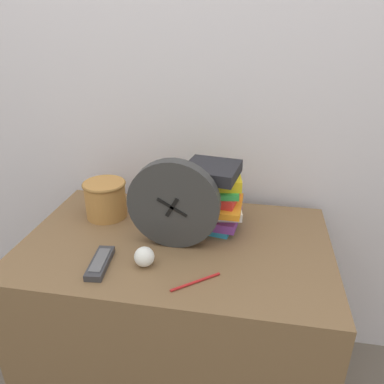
{
  "coord_description": "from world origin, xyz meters",
  "views": [
    {
      "loc": [
        0.24,
        -0.73,
        1.4
      ],
      "look_at": [
        0.05,
        0.37,
        0.88
      ],
      "focal_mm": 35.0,
      "sensor_mm": 36.0,
      "label": 1
    }
  ],
  "objects_px": {
    "book_stack": "(208,196)",
    "pen": "(196,282)",
    "tv_remote": "(100,263)",
    "crumpled_paper_ball": "(144,257)",
    "desk_clock": "(174,205)",
    "basket": "(105,198)"
  },
  "relations": [
    {
      "from": "tv_remote",
      "to": "crumpled_paper_ball",
      "type": "height_order",
      "value": "crumpled_paper_ball"
    },
    {
      "from": "basket",
      "to": "pen",
      "type": "xyz_separation_m",
      "value": [
        0.4,
        -0.33,
        -0.07
      ]
    },
    {
      "from": "book_stack",
      "to": "pen",
      "type": "distance_m",
      "value": 0.35
    },
    {
      "from": "tv_remote",
      "to": "book_stack",
      "type": "bearing_deg",
      "value": 46.69
    },
    {
      "from": "book_stack",
      "to": "crumpled_paper_ball",
      "type": "bearing_deg",
      "value": -119.02
    },
    {
      "from": "tv_remote",
      "to": "pen",
      "type": "height_order",
      "value": "tv_remote"
    },
    {
      "from": "desk_clock",
      "to": "pen",
      "type": "relative_size",
      "value": 2.3
    },
    {
      "from": "book_stack",
      "to": "pen",
      "type": "bearing_deg",
      "value": -87.53
    },
    {
      "from": "tv_remote",
      "to": "crumpled_paper_ball",
      "type": "relative_size",
      "value": 2.66
    },
    {
      "from": "basket",
      "to": "tv_remote",
      "type": "distance_m",
      "value": 0.33
    },
    {
      "from": "desk_clock",
      "to": "pen",
      "type": "xyz_separation_m",
      "value": [
        0.1,
        -0.19,
        -0.14
      ]
    },
    {
      "from": "book_stack",
      "to": "crumpled_paper_ball",
      "type": "distance_m",
      "value": 0.33
    },
    {
      "from": "basket",
      "to": "crumpled_paper_ball",
      "type": "xyz_separation_m",
      "value": [
        0.23,
        -0.28,
        -0.04
      ]
    },
    {
      "from": "book_stack",
      "to": "tv_remote",
      "type": "xyz_separation_m",
      "value": [
        -0.28,
        -0.3,
        -0.11
      ]
    },
    {
      "from": "basket",
      "to": "book_stack",
      "type": "bearing_deg",
      "value": -0.36
    },
    {
      "from": "tv_remote",
      "to": "pen",
      "type": "bearing_deg",
      "value": -5.62
    },
    {
      "from": "basket",
      "to": "tv_remote",
      "type": "height_order",
      "value": "basket"
    },
    {
      "from": "basket",
      "to": "crumpled_paper_ball",
      "type": "height_order",
      "value": "basket"
    },
    {
      "from": "crumpled_paper_ball",
      "to": "pen",
      "type": "bearing_deg",
      "value": -18.61
    },
    {
      "from": "book_stack",
      "to": "pen",
      "type": "height_order",
      "value": "book_stack"
    },
    {
      "from": "pen",
      "to": "desk_clock",
      "type": "bearing_deg",
      "value": 118.61
    },
    {
      "from": "basket",
      "to": "tv_remote",
      "type": "xyz_separation_m",
      "value": [
        0.1,
        -0.3,
        -0.06
      ]
    }
  ]
}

